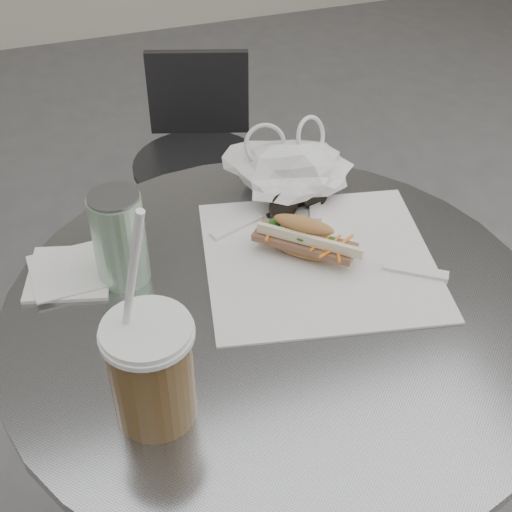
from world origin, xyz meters
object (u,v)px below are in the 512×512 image
object	(u,v)px
chair_far	(201,193)
drink_can	(119,238)
banh_mi	(304,238)
cafe_table	(273,428)
iced_coffee	(151,370)
sunglasses	(298,202)

from	to	relation	value
chair_far	drink_can	bearing A→B (deg)	86.18
banh_mi	drink_can	size ratio (longest dim) A/B	1.30
cafe_table	chair_far	bearing A→B (deg)	82.40
cafe_table	chair_far	xyz separation A→B (m)	(0.12, 0.93, -0.17)
iced_coffee	drink_can	world-z (taller)	iced_coffee
chair_far	iced_coffee	size ratio (longest dim) A/B	2.14
cafe_table	banh_mi	distance (m)	0.33
banh_mi	sunglasses	world-z (taller)	banh_mi
cafe_table	banh_mi	bearing A→B (deg)	49.74
cafe_table	iced_coffee	world-z (taller)	iced_coffee
cafe_table	drink_can	world-z (taller)	drink_can
iced_coffee	drink_can	xyz separation A→B (m)	(0.01, 0.25, -0.00)
chair_far	drink_can	xyz separation A→B (m)	(-0.31, -0.80, 0.52)
chair_far	drink_can	size ratio (longest dim) A/B	4.59
chair_far	banh_mi	size ratio (longest dim) A/B	3.52
banh_mi	drink_can	xyz separation A→B (m)	(-0.26, 0.04, 0.04)
cafe_table	chair_far	world-z (taller)	cafe_table
chair_far	banh_mi	xyz separation A→B (m)	(-0.05, -0.84, 0.48)
sunglasses	drink_can	distance (m)	0.31
chair_far	cafe_table	bearing A→B (deg)	99.78
iced_coffee	drink_can	size ratio (longest dim) A/B	2.15
cafe_table	iced_coffee	xyz separation A→B (m)	(-0.19, -0.12, 0.35)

